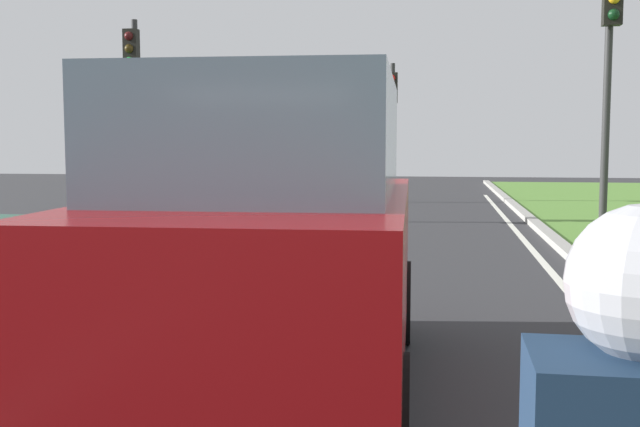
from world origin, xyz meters
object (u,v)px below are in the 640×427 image
(car_suv_ahead, at_px, (273,237))
(traffic_light_overhead_left, at_px, (134,85))
(traffic_light_near_right, at_px, (610,55))
(traffic_light_far_median, at_px, (392,109))

(car_suv_ahead, xyz_separation_m, traffic_light_overhead_left, (-5.75, 11.42, 1.96))
(traffic_light_overhead_left, bearing_deg, traffic_light_near_right, -13.06)
(car_suv_ahead, height_order, traffic_light_near_right, traffic_light_near_right)
(traffic_light_near_right, height_order, traffic_light_far_median, traffic_light_near_right)
(traffic_light_near_right, bearing_deg, car_suv_ahead, -114.43)
(car_suv_ahead, height_order, traffic_light_overhead_left, traffic_light_overhead_left)
(car_suv_ahead, bearing_deg, traffic_light_near_right, 63.57)
(car_suv_ahead, distance_m, traffic_light_overhead_left, 12.94)
(traffic_light_far_median, bearing_deg, traffic_light_near_right, -63.51)
(traffic_light_near_right, xyz_separation_m, traffic_light_far_median, (-4.41, 8.84, -0.57))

